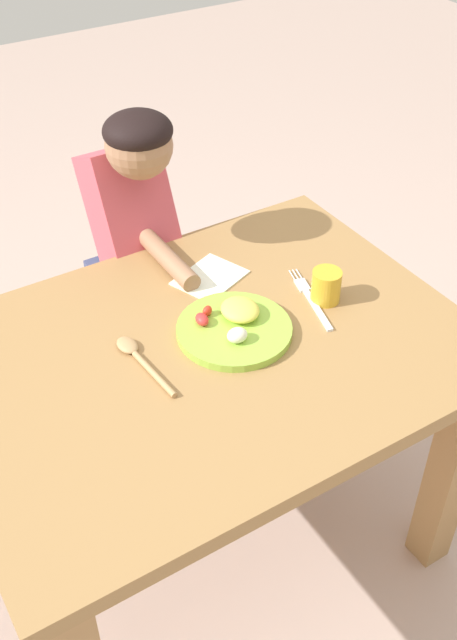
{
  "coord_description": "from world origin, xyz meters",
  "views": [
    {
      "loc": [
        -0.56,
        -0.99,
        1.68
      ],
      "look_at": [
        0.07,
        0.03,
        0.7
      ],
      "focal_mm": 41.29,
      "sensor_mm": 36.0,
      "label": 1
    }
  ],
  "objects_px": {
    "spoon": "(138,356)",
    "drinking_cup": "(325,285)",
    "plate": "(235,326)",
    "person": "(135,274)",
    "fork": "(311,299)"
  },
  "relations": [
    {
      "from": "person",
      "to": "plate",
      "type": "bearing_deg",
      "value": 90.77
    },
    {
      "from": "spoon",
      "to": "drinking_cup",
      "type": "relative_size",
      "value": 2.77
    },
    {
      "from": "plate",
      "to": "spoon",
      "type": "xyz_separation_m",
      "value": [
        -0.21,
        0.03,
        -0.01
      ]
    },
    {
      "from": "plate",
      "to": "person",
      "type": "xyz_separation_m",
      "value": [
        -0.01,
        0.49,
        -0.16
      ]
    },
    {
      "from": "spoon",
      "to": "drinking_cup",
      "type": "bearing_deg",
      "value": -99.51
    },
    {
      "from": "plate",
      "to": "drinking_cup",
      "type": "relative_size",
      "value": 3.24
    },
    {
      "from": "plate",
      "to": "fork",
      "type": "bearing_deg",
      "value": 0.88
    },
    {
      "from": "plate",
      "to": "person",
      "type": "height_order",
      "value": "person"
    },
    {
      "from": "plate",
      "to": "spoon",
      "type": "relative_size",
      "value": 1.17
    },
    {
      "from": "plate",
      "to": "drinking_cup",
      "type": "xyz_separation_m",
      "value": [
        0.23,
        -0.01,
        0.02
      ]
    },
    {
      "from": "spoon",
      "to": "person",
      "type": "relative_size",
      "value": 0.2
    },
    {
      "from": "person",
      "to": "drinking_cup",
      "type": "bearing_deg",
      "value": 115.52
    },
    {
      "from": "plate",
      "to": "drinking_cup",
      "type": "bearing_deg",
      "value": -1.93
    },
    {
      "from": "fork",
      "to": "spoon",
      "type": "relative_size",
      "value": 1.08
    },
    {
      "from": "drinking_cup",
      "to": "person",
      "type": "bearing_deg",
      "value": 115.52
    }
  ]
}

